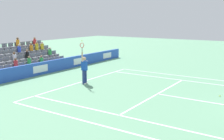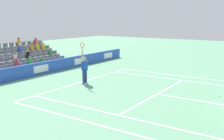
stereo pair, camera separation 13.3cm
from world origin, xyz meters
name	(u,v)px [view 1 (the left image)]	position (x,y,z in m)	size (l,w,h in m)	color
line_baseline	(82,82)	(0.00, -11.89, 0.00)	(10.97, 0.10, 0.01)	white
line_service	(158,94)	(0.00, -6.40, 0.00)	(8.23, 0.10, 0.01)	white
line_centre_service	(217,103)	(0.00, -3.20, 0.00)	(0.10, 6.40, 0.01)	white
line_singles_sideline_left	(128,117)	(4.12, -5.95, 0.00)	(0.10, 11.89, 0.01)	white
line_singles_sideline_right	(189,81)	(-4.12, -5.95, 0.00)	(0.10, 11.89, 0.01)	white
line_doubles_sideline_left	(111,128)	(5.49, -5.95, 0.00)	(0.10, 11.89, 0.01)	white
line_doubles_sideline_right	(195,77)	(-5.49, -5.95, 0.00)	(0.10, 11.89, 0.01)	white
line_centre_mark	(83,82)	(0.00, -11.79, 0.00)	(0.10, 0.20, 0.01)	white
sponsor_barrier	(40,69)	(0.00, -16.02, 0.47)	(22.26, 0.22, 0.95)	blue
tennis_player	(84,69)	(0.41, -11.35, 0.99)	(0.53, 0.38, 2.85)	navy
stadium_stand	(15,62)	(0.00, -18.96, 0.69)	(8.06, 3.80, 2.61)	gray
loose_tennis_ball	(220,96)	(-1.41, -3.34, 0.03)	(0.07, 0.07, 0.07)	#D1E533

